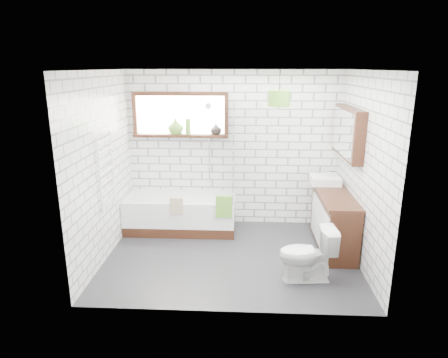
# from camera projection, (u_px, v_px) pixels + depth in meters

# --- Properties ---
(floor) EXTENTS (3.40, 2.60, 0.01)m
(floor) POSITION_uv_depth(u_px,v_px,m) (231.00, 257.00, 5.54)
(floor) COLOR #242427
(floor) RESTS_ON ground
(ceiling) EXTENTS (3.40, 2.60, 0.01)m
(ceiling) POSITION_uv_depth(u_px,v_px,m) (231.00, 70.00, 4.86)
(ceiling) COLOR white
(ceiling) RESTS_ON ground
(wall_back) EXTENTS (3.40, 0.01, 2.50)m
(wall_back) POSITION_uv_depth(u_px,v_px,m) (234.00, 149.00, 6.46)
(wall_back) COLOR white
(wall_back) RESTS_ON ground
(wall_front) EXTENTS (3.40, 0.01, 2.50)m
(wall_front) POSITION_uv_depth(u_px,v_px,m) (226.00, 202.00, 3.95)
(wall_front) COLOR white
(wall_front) RESTS_ON ground
(wall_left) EXTENTS (0.01, 2.60, 2.50)m
(wall_left) POSITION_uv_depth(u_px,v_px,m) (103.00, 168.00, 5.29)
(wall_left) COLOR white
(wall_left) RESTS_ON ground
(wall_right) EXTENTS (0.01, 2.60, 2.50)m
(wall_right) POSITION_uv_depth(u_px,v_px,m) (364.00, 171.00, 5.12)
(wall_right) COLOR white
(wall_right) RESTS_ON ground
(window) EXTENTS (1.52, 0.16, 0.68)m
(window) POSITION_uv_depth(u_px,v_px,m) (180.00, 115.00, 6.30)
(window) COLOR black
(window) RESTS_ON wall_back
(towel_radiator) EXTENTS (0.06, 0.52, 1.00)m
(towel_radiator) POSITION_uv_depth(u_px,v_px,m) (106.00, 171.00, 5.30)
(towel_radiator) COLOR white
(towel_radiator) RESTS_ON wall_left
(mirror_cabinet) EXTENTS (0.16, 1.20, 0.70)m
(mirror_cabinet) POSITION_uv_depth(u_px,v_px,m) (348.00, 132.00, 5.59)
(mirror_cabinet) COLOR black
(mirror_cabinet) RESTS_ON wall_right
(shower_riser) EXTENTS (0.02, 0.02, 1.30)m
(shower_riser) POSITION_uv_depth(u_px,v_px,m) (209.00, 143.00, 6.40)
(shower_riser) COLOR silver
(shower_riser) RESTS_ON wall_back
(bathtub) EXTENTS (1.72, 0.76, 0.56)m
(bathtub) POSITION_uv_depth(u_px,v_px,m) (181.00, 213.00, 6.39)
(bathtub) COLOR white
(bathtub) RESTS_ON floor
(shower_screen) EXTENTS (0.02, 0.72, 1.50)m
(shower_screen) POSITION_uv_depth(u_px,v_px,m) (234.00, 151.00, 6.07)
(shower_screen) COLOR white
(shower_screen) RESTS_ON bathtub
(towel_green) EXTENTS (0.24, 0.07, 0.33)m
(towel_green) POSITION_uv_depth(u_px,v_px,m) (224.00, 207.00, 5.92)
(towel_green) COLOR #57902B
(towel_green) RESTS_ON bathtub
(towel_beige) EXTENTS (0.19, 0.05, 0.25)m
(towel_beige) POSITION_uv_depth(u_px,v_px,m) (177.00, 206.00, 5.96)
(towel_beige) COLOR tan
(towel_beige) RESTS_ON bathtub
(vanity) EXTENTS (0.45, 1.40, 0.80)m
(vanity) POSITION_uv_depth(u_px,v_px,m) (334.00, 220.00, 5.75)
(vanity) COLOR black
(vanity) RESTS_ON floor
(basin) EXTENTS (0.43, 0.38, 0.13)m
(basin) POSITION_uv_depth(u_px,v_px,m) (325.00, 180.00, 6.11)
(basin) COLOR white
(basin) RESTS_ON vanity
(tap) EXTENTS (0.03, 0.03, 0.14)m
(tap) POSITION_uv_depth(u_px,v_px,m) (336.00, 177.00, 6.08)
(tap) COLOR silver
(tap) RESTS_ON vanity
(toilet) EXTENTS (0.44, 0.70, 0.69)m
(toilet) POSITION_uv_depth(u_px,v_px,m) (307.00, 254.00, 4.84)
(toilet) COLOR white
(toilet) RESTS_ON floor
(vase_olive) EXTENTS (0.25, 0.25, 0.25)m
(vase_olive) POSITION_uv_depth(u_px,v_px,m) (176.00, 127.00, 6.33)
(vase_olive) COLOR #5E952E
(vase_olive) RESTS_ON window
(vase_dark) EXTENTS (0.22, 0.22, 0.18)m
(vase_dark) POSITION_uv_depth(u_px,v_px,m) (216.00, 130.00, 6.31)
(vase_dark) COLOR black
(vase_dark) RESTS_ON window
(bottle) EXTENTS (0.08, 0.08, 0.25)m
(bottle) POSITION_uv_depth(u_px,v_px,m) (188.00, 128.00, 6.32)
(bottle) COLOR #5E952E
(bottle) RESTS_ON window
(pendant) EXTENTS (0.31, 0.31, 0.23)m
(pendant) POSITION_uv_depth(u_px,v_px,m) (279.00, 98.00, 5.72)
(pendant) COLOR #57902B
(pendant) RESTS_ON ceiling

